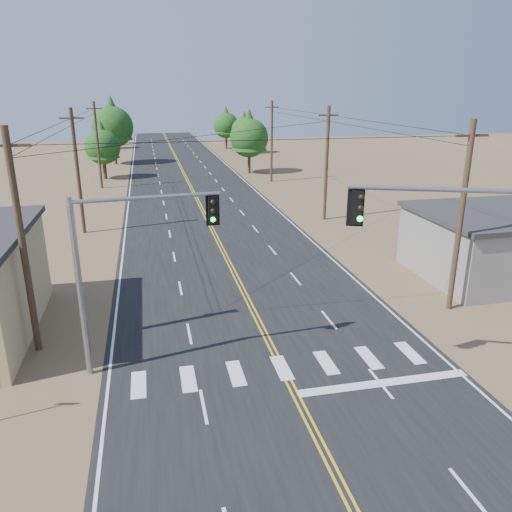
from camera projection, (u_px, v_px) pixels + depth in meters
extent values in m
cube|color=black|center=(213.00, 232.00, 41.72)|extent=(15.00, 200.00, 0.02)
cylinder|color=#4C3826|center=(23.00, 245.00, 21.34)|extent=(0.30, 0.30, 10.00)
cube|color=#4C3826|center=(7.00, 146.00, 20.00)|extent=(1.80, 0.12, 0.12)
cylinder|color=#4C3826|center=(78.00, 172.00, 39.86)|extent=(0.30, 0.30, 10.00)
cube|color=#4C3826|center=(72.00, 118.00, 38.52)|extent=(1.80, 0.12, 0.12)
cylinder|color=#4C3826|center=(98.00, 146.00, 58.38)|extent=(0.30, 0.30, 10.00)
cube|color=#4C3826|center=(94.00, 108.00, 57.04)|extent=(1.80, 0.12, 0.12)
cylinder|color=#4C3826|center=(461.00, 219.00, 25.59)|extent=(0.30, 0.30, 10.00)
cube|color=#4C3826|center=(472.00, 136.00, 24.25)|extent=(1.80, 0.12, 0.12)
cylinder|color=#4C3826|center=(326.00, 164.00, 44.11)|extent=(0.30, 0.30, 10.00)
cube|color=#4C3826|center=(329.00, 115.00, 42.77)|extent=(1.80, 0.12, 0.12)
cylinder|color=#4C3826|center=(272.00, 142.00, 62.63)|extent=(0.30, 0.30, 10.00)
cube|color=#4C3826|center=(272.00, 107.00, 61.29)|extent=(1.80, 0.12, 0.12)
cylinder|color=gray|center=(81.00, 294.00, 19.84)|extent=(0.25, 0.25, 7.23)
cylinder|color=gray|center=(70.00, 205.00, 18.68)|extent=(0.19, 0.19, 0.62)
cylinder|color=gray|center=(148.00, 198.00, 19.46)|extent=(5.76, 0.66, 0.17)
cube|color=black|center=(213.00, 210.00, 20.40)|extent=(0.39, 0.34, 1.14)
sphere|color=black|center=(213.00, 202.00, 20.11)|extent=(0.21, 0.21, 0.21)
sphere|color=black|center=(213.00, 211.00, 20.22)|extent=(0.21, 0.21, 0.21)
sphere|color=#0CE533|center=(213.00, 220.00, 20.34)|extent=(0.21, 0.21, 0.21)
cylinder|color=gray|center=(454.00, 190.00, 17.43)|extent=(6.87, 2.85, 0.18)
cube|color=black|center=(357.00, 207.00, 18.17)|extent=(0.49, 0.46, 1.24)
sphere|color=black|center=(361.00, 197.00, 17.88)|extent=(0.23, 0.23, 0.23)
sphere|color=black|center=(361.00, 208.00, 18.01)|extent=(0.23, 0.23, 0.23)
sphere|color=#0CE533|center=(360.00, 219.00, 18.13)|extent=(0.23, 0.23, 0.23)
cylinder|color=#3F2D1E|center=(105.00, 168.00, 65.81)|extent=(0.48, 0.48, 2.71)
cone|color=#194012|center=(102.00, 139.00, 64.61)|extent=(4.22, 4.22, 4.83)
sphere|color=#194012|center=(103.00, 147.00, 64.92)|extent=(4.52, 4.52, 4.52)
cylinder|color=#3F2D1E|center=(115.00, 152.00, 78.41)|extent=(0.45, 0.45, 3.75)
cone|color=#194012|center=(112.00, 118.00, 76.75)|extent=(5.84, 5.84, 6.67)
sphere|color=#194012|center=(113.00, 127.00, 77.18)|extent=(6.26, 6.26, 6.26)
cylinder|color=#3F2D1E|center=(105.00, 142.00, 98.47)|extent=(0.41, 0.41, 2.60)
cone|color=#194012|center=(103.00, 123.00, 97.32)|extent=(4.05, 4.05, 4.63)
sphere|color=#194012|center=(104.00, 128.00, 97.62)|extent=(4.34, 4.34, 4.34)
cylinder|color=#3F2D1E|center=(249.00, 162.00, 70.05)|extent=(0.42, 0.42, 3.20)
cone|color=#194012|center=(249.00, 129.00, 68.64)|extent=(4.97, 4.97, 5.68)
sphere|color=#194012|center=(249.00, 138.00, 69.00)|extent=(5.33, 5.33, 5.33)
cylinder|color=#3F2D1E|center=(244.00, 146.00, 91.72)|extent=(0.49, 0.49, 2.74)
cone|color=#194012|center=(244.00, 124.00, 90.50)|extent=(4.26, 4.26, 4.87)
sphere|color=#194012|center=(244.00, 130.00, 90.82)|extent=(4.57, 4.57, 4.57)
cylinder|color=#3F2D1E|center=(226.00, 141.00, 98.58)|extent=(0.43, 0.43, 2.96)
cone|color=#194012|center=(226.00, 120.00, 97.26)|extent=(4.60, 4.60, 5.26)
sphere|color=#194012|center=(226.00, 125.00, 97.61)|extent=(4.93, 4.93, 4.93)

